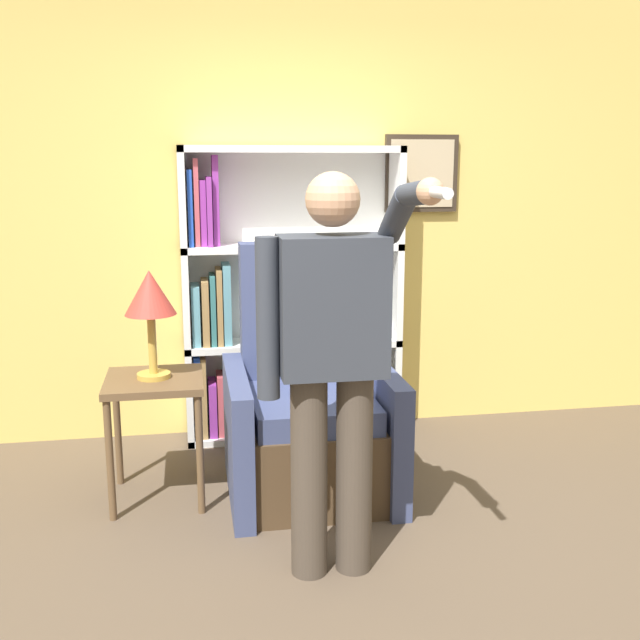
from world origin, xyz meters
TOP-DOWN VIEW (x-y plane):
  - ground_plane at (0.00, 0.00)m, footprint 14.00×14.00m
  - wall_back at (0.01, 2.03)m, footprint 8.00×0.11m
  - bookcase at (-0.16, 1.87)m, footprint 1.31×0.28m
  - armchair at (-0.05, 1.08)m, footprint 0.84×0.84m
  - person_standing at (-0.09, 0.23)m, footprint 0.57×0.78m
  - side_table at (-0.82, 1.07)m, footprint 0.48×0.48m
  - table_lamp at (-0.82, 1.07)m, footprint 0.25×0.25m

SIDE VIEW (x-z plane):
  - ground_plane at x=0.00m, z-range 0.00..0.00m
  - armchair at x=-0.05m, z-range -0.25..1.02m
  - side_table at x=-0.82m, z-range 0.21..0.85m
  - bookcase at x=-0.16m, z-range -0.03..1.74m
  - person_standing at x=-0.09m, z-range 0.12..1.77m
  - table_lamp at x=-0.82m, z-range 0.77..1.30m
  - wall_back at x=0.01m, z-range 0.00..2.80m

